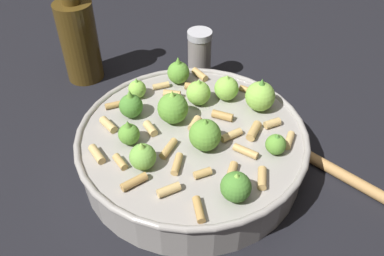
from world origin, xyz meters
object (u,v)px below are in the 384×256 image
(pepper_shaker, at_px, (199,56))
(cooking_pan, at_px, (192,143))
(wooden_spoon, at_px, (357,183))
(olive_oil_bottle, at_px, (79,39))

(pepper_shaker, bearing_deg, cooking_pan, 156.06)
(cooking_pan, distance_m, pepper_shaker, 0.22)
(cooking_pan, bearing_deg, pepper_shaker, -23.94)
(cooking_pan, height_order, pepper_shaker, cooking_pan)
(cooking_pan, distance_m, wooden_spoon, 0.24)
(cooking_pan, xyz_separation_m, wooden_spoon, (-0.12, -0.20, -0.03))
(cooking_pan, relative_size, olive_oil_bottle, 1.64)
(cooking_pan, bearing_deg, olive_oil_bottle, 21.35)
(pepper_shaker, relative_size, olive_oil_bottle, 0.51)
(pepper_shaker, xyz_separation_m, wooden_spoon, (-0.32, -0.11, -0.04))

